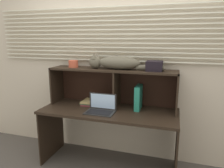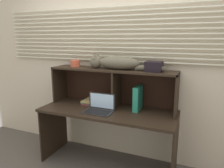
# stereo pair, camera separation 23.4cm
# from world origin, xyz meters

# --- Properties ---
(back_panel_with_blinds) EXTENTS (4.40, 0.08, 2.50)m
(back_panel_with_blinds) POSITION_xyz_m (0.00, 0.55, 1.26)
(back_panel_with_blinds) COLOR beige
(back_panel_with_blinds) RESTS_ON ground
(desk) EXTENTS (1.60, 0.62, 0.71)m
(desk) POSITION_xyz_m (0.00, 0.20, 0.59)
(desk) COLOR black
(desk) RESTS_ON ground
(hutch_shelf_unit) EXTENTS (1.54, 0.32, 0.47)m
(hutch_shelf_unit) POSITION_xyz_m (0.01, 0.38, 1.04)
(hutch_shelf_unit) COLOR black
(hutch_shelf_unit) RESTS_ON desk
(cat) EXTENTS (0.90, 0.18, 0.19)m
(cat) POSITION_xyz_m (0.05, 0.34, 1.26)
(cat) COLOR #585244
(cat) RESTS_ON hutch_shelf_unit
(laptop) EXTENTS (0.33, 0.22, 0.20)m
(laptop) POSITION_xyz_m (-0.07, 0.12, 0.76)
(laptop) COLOR #242424
(laptop) RESTS_ON desk
(binder_upright) EXTENTS (0.06, 0.23, 0.28)m
(binder_upright) POSITION_xyz_m (0.33, 0.34, 0.86)
(binder_upright) COLOR #227D66
(binder_upright) RESTS_ON desk
(book_stack) EXTENTS (0.19, 0.23, 0.05)m
(book_stack) POSITION_xyz_m (-0.29, 0.34, 0.74)
(book_stack) COLOR brown
(book_stack) RESTS_ON desk
(small_basket) EXTENTS (0.12, 0.12, 0.09)m
(small_basket) POSITION_xyz_m (-0.51, 0.34, 1.23)
(small_basket) COLOR #BF5137
(small_basket) RESTS_ON hutch_shelf_unit
(storage_box) EXTENTS (0.18, 0.18, 0.11)m
(storage_box) POSITION_xyz_m (0.50, 0.34, 1.24)
(storage_box) COLOR black
(storage_box) RESTS_ON hutch_shelf_unit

